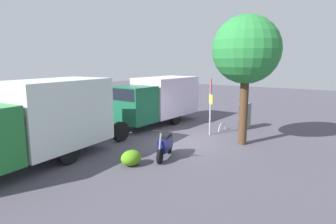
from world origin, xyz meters
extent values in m
plane|color=#494551|center=(0.00, 0.00, 0.00)|extent=(60.00, 60.00, 0.00)
cylinder|color=black|center=(-2.82, -4.16, 0.45)|extent=(0.91, 0.28, 0.90)
cylinder|color=black|center=(-2.75, -2.26, 0.45)|extent=(0.91, 0.28, 0.90)
cylinder|color=black|center=(1.59, -4.33, 0.45)|extent=(0.91, 0.28, 0.90)
cylinder|color=black|center=(1.66, -2.43, 0.45)|extent=(0.91, 0.28, 0.90)
cube|color=silver|center=(-3.19, -3.19, 1.57)|extent=(4.00, 2.35, 2.23)
cube|color=#165A3A|center=(-0.23, -3.31, 1.40)|extent=(1.88, 2.17, 1.90)
cube|color=black|center=(-0.23, -3.31, 2.00)|extent=(1.89, 2.01, 0.60)
cylinder|color=black|center=(5.07, -3.81, 0.45)|extent=(0.92, 0.32, 0.90)
cylinder|color=black|center=(4.93, -1.91, 0.45)|extent=(0.92, 0.32, 0.90)
cube|color=silver|center=(4.60, -2.89, 1.71)|extent=(4.05, 2.49, 2.51)
cylinder|color=black|center=(3.08, 0.80, 0.28)|extent=(0.56, 0.27, 0.56)
cylinder|color=black|center=(1.90, 0.42, 0.28)|extent=(0.56, 0.27, 0.56)
cube|color=navy|center=(2.44, 0.59, 0.56)|extent=(1.14, 0.65, 0.48)
cube|color=black|center=(2.35, 0.56, 0.83)|extent=(0.70, 0.46, 0.12)
cylinder|color=slate|center=(3.04, 0.79, 0.83)|extent=(0.29, 0.15, 0.69)
cylinder|color=black|center=(3.04, 0.79, 1.18)|extent=(0.21, 0.54, 0.04)
cylinder|color=#9E9EA3|center=(-1.67, 0.47, 1.31)|extent=(0.08, 0.08, 2.62)
cylinder|color=red|center=(-1.67, 0.49, 2.43)|extent=(0.71, 0.32, 0.76)
cube|color=yellow|center=(-1.67, 0.49, 1.79)|extent=(0.33, 0.33, 0.44)
cylinder|color=#47301E|center=(-0.98, 2.39, 1.56)|extent=(0.37, 0.37, 3.11)
sphere|color=#277B37|center=(-0.98, 2.39, 4.12)|extent=(2.88, 2.88, 2.88)
cube|color=slate|center=(-4.01, 1.43, 0.70)|extent=(0.58, 0.49, 1.39)
torus|color=#B7B7BC|center=(-2.87, 0.61, 0.00)|extent=(0.85, 0.09, 0.85)
ellipsoid|color=#508B19|center=(3.80, 0.07, 0.27)|extent=(0.81, 0.66, 0.55)
camera|label=1|loc=(11.24, 6.63, 3.65)|focal=31.16mm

